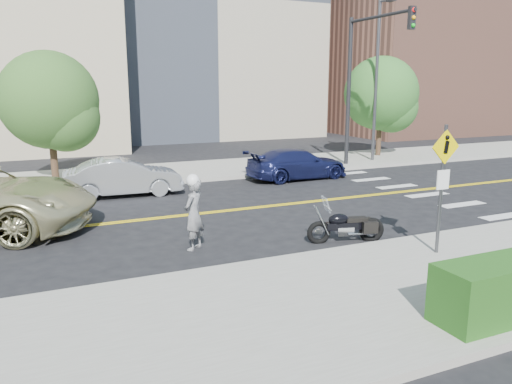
{
  "coord_description": "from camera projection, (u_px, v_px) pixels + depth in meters",
  "views": [
    {
      "loc": [
        -4.26,
        -14.78,
        4.01
      ],
      "look_at": [
        1.09,
        -2.83,
        1.2
      ],
      "focal_mm": 35.0,
      "sensor_mm": 36.0,
      "label": 1
    }
  ],
  "objects": [
    {
      "name": "lamp_post",
      "position": [
        376.0,
        82.0,
        25.46
      ],
      "size": [
        0.16,
        0.16,
        8.0
      ],
      "primitive_type": "cylinder",
      "color": "#4C4C51",
      "rests_on": "sidewalk_far"
    },
    {
      "name": "building_mid",
      "position": [
        188.0,
        9.0,
        40.04
      ],
      "size": [
        18.0,
        14.0,
        20.0
      ],
      "primitive_type": "cube",
      "color": "#A39984",
      "rests_on": "ground_plane"
    },
    {
      "name": "tree_far_b",
      "position": [
        381.0,
        94.0,
        27.41
      ],
      "size": [
        4.04,
        4.04,
        5.58
      ],
      "rotation": [
        0.0,
        0.0,
        -0.4
      ],
      "color": "#382619",
      "rests_on": "ground"
    },
    {
      "name": "motorcyclist",
      "position": [
        194.0,
        212.0,
        12.26
      ],
      "size": [
        0.77,
        0.76,
        1.91
      ],
      "rotation": [
        0.0,
        0.0,
        3.9
      ],
      "color": "#B3B3B8",
      "rests_on": "ground"
    },
    {
      "name": "sidewalk_far",
      "position": [
        140.0,
        175.0,
        22.41
      ],
      "size": [
        60.0,
        5.0,
        0.15
      ],
      "primitive_type": "cube",
      "color": "#9E9B91",
      "rests_on": "ground_plane"
    },
    {
      "name": "ground_plane",
      "position": [
        188.0,
        215.0,
        15.74
      ],
      "size": [
        120.0,
        120.0,
        0.0
      ],
      "primitive_type": "plane",
      "color": "black",
      "rests_on": "ground"
    },
    {
      "name": "sidewalk_near",
      "position": [
        306.0,
        307.0,
        9.03
      ],
      "size": [
        60.0,
        5.0,
        0.15
      ],
      "primitive_type": "cube",
      "color": "#9E9B91",
      "rests_on": "ground_plane"
    },
    {
      "name": "pedestrian_sign",
      "position": [
        443.0,
        177.0,
        11.37
      ],
      "size": [
        0.78,
        0.08,
        3.0
      ],
      "color": "#4C4C51",
      "rests_on": "sidewalk_near"
    },
    {
      "name": "traffic_light",
      "position": [
        361.0,
        71.0,
        23.28
      ],
      "size": [
        0.28,
        4.5,
        7.0
      ],
      "color": "black",
      "rests_on": "sidewalk_far"
    },
    {
      "name": "motorcycle",
      "position": [
        347.0,
        219.0,
        12.93
      ],
      "size": [
        2.1,
        1.09,
        1.22
      ],
      "primitive_type": null,
      "rotation": [
        0.0,
        0.0,
        -0.25
      ],
      "color": "black",
      "rests_on": "ground"
    },
    {
      "name": "parked_car_silver",
      "position": [
        123.0,
        177.0,
        18.35
      ],
      "size": [
        4.29,
        1.69,
        1.39
      ],
      "primitive_type": "imported",
      "rotation": [
        0.0,
        0.0,
        1.52
      ],
      "color": "#AEB1B6",
      "rests_on": "ground"
    },
    {
      "name": "tree_far_a",
      "position": [
        49.0,
        100.0,
        20.15
      ],
      "size": [
        3.94,
        3.94,
        5.39
      ],
      "rotation": [
        0.0,
        0.0,
        -0.12
      ],
      "color": "#382619",
      "rests_on": "ground"
    },
    {
      "name": "building_right",
      "position": [
        412.0,
        61.0,
        42.71
      ],
      "size": [
        14.0,
        12.0,
        12.0
      ],
      "primitive_type": "cube",
      "color": "#8C5947",
      "rests_on": "ground_plane"
    },
    {
      "name": "parked_car_blue",
      "position": [
        297.0,
        164.0,
        21.67
      ],
      "size": [
        4.62,
        2.03,
        1.32
      ],
      "primitive_type": "imported",
      "rotation": [
        0.0,
        0.0,
        1.61
      ],
      "color": "#1A1F4F",
      "rests_on": "ground"
    }
  ]
}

